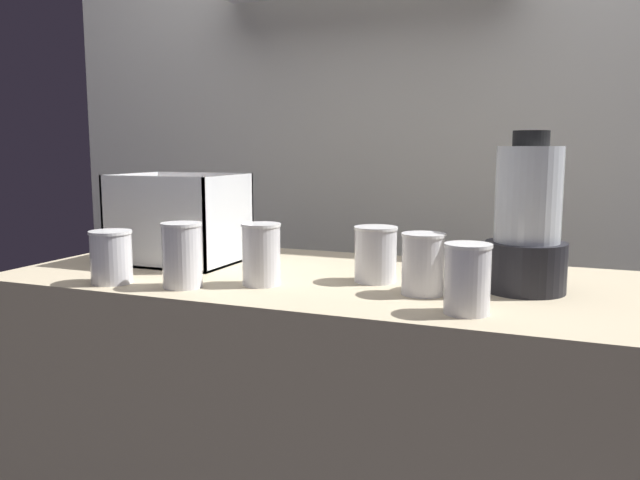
% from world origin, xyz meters
% --- Properties ---
extents(counter, '(1.40, 0.64, 0.90)m').
position_xyz_m(counter, '(0.00, 0.00, 0.45)').
color(counter, tan).
rests_on(counter, ground_plane).
extents(back_wall_unit, '(2.60, 0.24, 2.50)m').
position_xyz_m(back_wall_unit, '(-0.01, 0.77, 1.27)').
color(back_wall_unit, silver).
rests_on(back_wall_unit, ground_plane).
extents(carrot_display_bin, '(0.29, 0.23, 0.22)m').
position_xyz_m(carrot_display_bin, '(-0.39, 0.03, 0.97)').
color(carrot_display_bin, white).
rests_on(carrot_display_bin, counter).
extents(blender_pitcher, '(0.16, 0.16, 0.32)m').
position_xyz_m(blender_pitcher, '(0.44, 0.00, 1.03)').
color(blender_pitcher, black).
rests_on(blender_pitcher, counter).
extents(juice_cup_beet_far_left, '(0.09, 0.09, 0.11)m').
position_xyz_m(juice_cup_beet_far_left, '(-0.38, -0.24, 0.95)').
color(juice_cup_beet_far_left, white).
rests_on(juice_cup_beet_far_left, counter).
extents(juice_cup_beet_left, '(0.08, 0.08, 0.13)m').
position_xyz_m(juice_cup_beet_left, '(-0.22, -0.22, 0.96)').
color(juice_cup_beet_left, white).
rests_on(juice_cup_beet_left, counter).
extents(juice_cup_beet_middle, '(0.08, 0.08, 0.13)m').
position_xyz_m(juice_cup_beet_middle, '(-0.08, -0.14, 0.96)').
color(juice_cup_beet_middle, white).
rests_on(juice_cup_beet_middle, counter).
extents(juice_cup_pomegranate_right, '(0.09, 0.09, 0.12)m').
position_xyz_m(juice_cup_pomegranate_right, '(0.14, -0.02, 0.95)').
color(juice_cup_pomegranate_right, white).
rests_on(juice_cup_pomegranate_right, counter).
extents(juice_cup_carrot_far_right, '(0.09, 0.09, 0.12)m').
position_xyz_m(juice_cup_carrot_far_right, '(0.26, -0.10, 0.95)').
color(juice_cup_carrot_far_right, white).
rests_on(juice_cup_carrot_far_right, counter).
extents(juice_cup_pomegranate_rightmost, '(0.08, 0.08, 0.12)m').
position_xyz_m(juice_cup_pomegranate_rightmost, '(0.36, -0.22, 0.95)').
color(juice_cup_pomegranate_rightmost, white).
rests_on(juice_cup_pomegranate_rightmost, counter).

